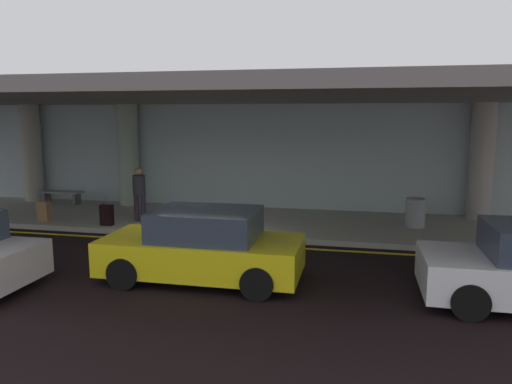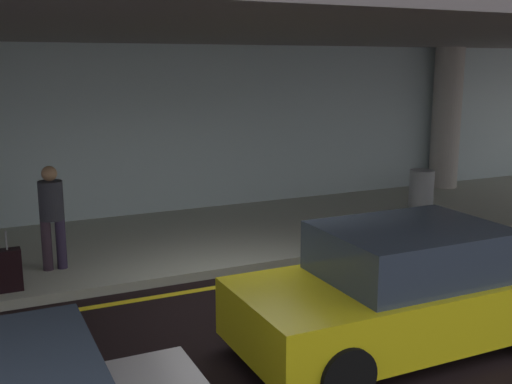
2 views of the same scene
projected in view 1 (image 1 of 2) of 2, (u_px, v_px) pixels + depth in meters
The scene contains 14 objects.
ground_plane at pixel (188, 249), 12.44m from camera, with size 60.00×60.00×0.00m, color black.
sidewalk at pixel (222, 220), 15.43m from camera, with size 26.00×4.20×0.15m, color #9FA192.
lane_stripe_yellow at pixel (196, 242), 13.04m from camera, with size 26.00×0.14×0.01m, color yellow.
support_column_far_left at pixel (32, 153), 18.40m from camera, with size 0.74×0.74×3.65m, color #A09F91.
support_column_left_mid at pixel (128, 155), 17.57m from camera, with size 0.74×0.74×3.65m, color #99A895.
support_column_center at pixel (481, 161), 15.08m from camera, with size 0.74×0.74×3.65m, color #A49C94.
ceiling_overhang at pixel (215, 97), 14.33m from camera, with size 28.00×13.20×0.30m, color slate.
terminal_back_wall at pixel (238, 158), 17.31m from camera, with size 26.00×0.30×3.80m, color #A8BABF.
car_yellow_taxi at pixel (203, 247), 9.96m from camera, with size 4.10×1.92×1.50m.
traveler_with_luggage at pixel (139, 191), 14.81m from camera, with size 0.38×0.38×1.68m.
suitcase_upright_primary at pixel (107, 215), 14.37m from camera, with size 0.36×0.22×0.90m.
suitcase_upright_secondary at pixel (44, 211), 14.98m from camera, with size 0.36×0.22×0.90m.
bench_metal at pixel (62, 195), 17.84m from camera, with size 1.60×0.50×0.48m.
trash_bin_steel at pixel (415, 213), 14.17m from camera, with size 0.56×0.56×0.85m, color gray.
Camera 1 is at (4.25, -11.42, 3.40)m, focal length 33.82 mm.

